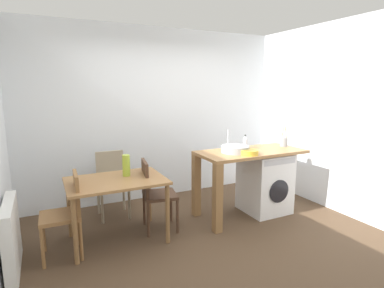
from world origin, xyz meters
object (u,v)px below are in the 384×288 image
Objects in this scene: bottle_tall_green at (245,142)px; vase at (126,165)px; chair_opposite at (154,191)px; chair_spare_by_wall at (112,180)px; washing_machine at (265,182)px; mixing_bowl at (249,152)px; utensil_crock at (284,142)px; chair_person_seat at (67,210)px; dining_table at (116,188)px.

vase is (-1.71, 0.01, -0.14)m from bottle_tall_green.
vase reaches higher than chair_opposite.
washing_machine is (2.02, -0.83, -0.08)m from chair_spare_by_wall.
washing_machine is at bearing 95.49° from chair_opposite.
mixing_bowl is (1.57, -1.03, 0.45)m from chair_spare_by_wall.
chair_spare_by_wall is 3.00× the size of utensil_crock.
vase is (-0.33, 0.04, 0.36)m from chair_opposite.
chair_opposite and chair_spare_by_wall have the same top height.
chair_person_seat is 1.04m from chair_opposite.
mixing_bowl is 0.85m from utensil_crock.
dining_table is 5.48× the size of bottle_tall_green.
mixing_bowl reaches higher than chair_person_seat.
chair_spare_by_wall is 1.05× the size of washing_machine.
vase is (0.15, 0.10, 0.22)m from dining_table.
washing_machine is 3.37× the size of vase.
washing_machine is at bearing -87.06° from chair_person_seat.
chair_opposite is at bearing 7.48° from dining_table.
bottle_tall_green reaches higher than vase.
utensil_crock is at bearing -2.60° from vase.
chair_person_seat is at bearing 55.39° from chair_spare_by_wall.
bottle_tall_green is at bearing 149.21° from washing_machine.
washing_machine is 2.87× the size of utensil_crock.
vase is (0.70, 0.20, 0.36)m from chair_person_seat.
utensil_crock reaches higher than vase.
chair_spare_by_wall is (0.65, 0.88, 0.00)m from chair_person_seat.
dining_table is at bearing -77.37° from chair_person_seat.
bottle_tall_green is at bearing -83.34° from chair_person_seat.
bottle_tall_green is 0.79× the size of vase.
chair_person_seat is (-0.55, -0.10, -0.14)m from dining_table.
utensil_crock is at bearing 17.17° from mixing_bowl.
bottle_tall_green is 1.72m from vase.
chair_spare_by_wall is at bearing 146.78° from mixing_bowl.
chair_spare_by_wall is 2.18m from washing_machine.
dining_table is 0.50m from chair_opposite.
mixing_bowl reaches higher than chair_spare_by_wall.
dining_table is 1.90m from bottle_tall_green.
vase is at bearing 179.82° from bottle_tall_green.
mixing_bowl is (-0.19, -0.35, -0.05)m from bottle_tall_green.
chair_opposite is (1.02, 0.17, 0.00)m from chair_person_seat.
utensil_crock is (0.62, -0.10, -0.02)m from bottle_tall_green.
chair_spare_by_wall is 2.55m from utensil_crock.
chair_person_seat is 1.09m from chair_spare_by_wall.
bottle_tall_green is at bearing 62.15° from mixing_bowl.
dining_table is at bearing -146.31° from vase.
mixing_bowl reaches higher than washing_machine.
chair_opposite is 3.52× the size of vase.
chair_person_seat is 3.52× the size of vase.
mixing_bowl is at bearing 84.83° from chair_opposite.
washing_machine is at bearing 24.11° from mixing_bowl.
chair_opposite is 0.49m from vase.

